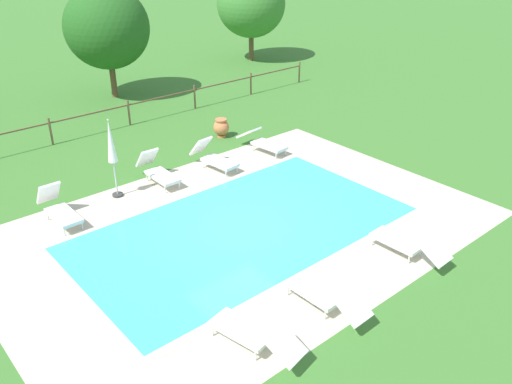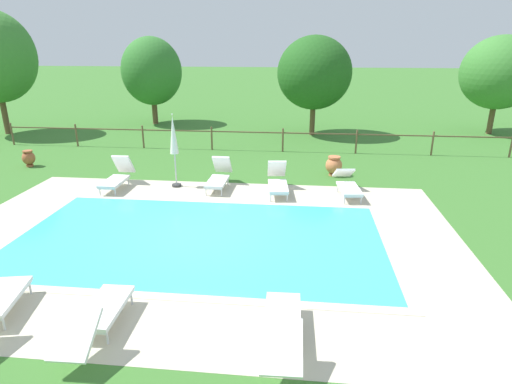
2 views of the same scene
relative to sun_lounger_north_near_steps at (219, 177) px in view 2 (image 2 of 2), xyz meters
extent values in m
plane|color=#3D752D|center=(0.24, -3.94, -0.39)|extent=(160.00, 160.00, 0.00)
cube|color=beige|center=(0.24, -3.94, -0.39)|extent=(13.05, 8.99, 0.01)
cube|color=#42CCD6|center=(0.24, -3.94, -0.39)|extent=(9.06, 5.00, 0.01)
cube|color=beige|center=(0.24, -1.32, -0.39)|extent=(9.54, 0.24, 0.01)
cube|color=beige|center=(0.24, -6.56, -0.39)|extent=(9.54, 0.24, 0.01)
cube|color=beige|center=(4.89, -3.94, -0.39)|extent=(0.24, 5.00, 0.01)
cube|color=beige|center=(-4.41, -3.94, -0.39)|extent=(0.24, 5.00, 0.01)
cube|color=white|center=(0.00, -0.27, -0.08)|extent=(0.62, 1.31, 0.07)
cube|color=white|center=(0.01, 0.65, 0.25)|extent=(0.61, 0.59, 0.70)
cube|color=silver|center=(0.00, -0.27, -0.13)|extent=(0.59, 1.28, 0.04)
cylinder|color=silver|center=(0.24, -0.82, -0.25)|extent=(0.04, 0.04, 0.28)
cylinder|color=silver|center=(-0.27, -0.82, -0.25)|extent=(0.04, 0.04, 0.28)
cylinder|color=silver|center=(0.26, 0.28, -0.25)|extent=(0.04, 0.04, 0.28)
cylinder|color=silver|center=(-0.25, 0.29, -0.25)|extent=(0.04, 0.04, 0.28)
cube|color=white|center=(-0.58, -7.43, -0.08)|extent=(0.63, 1.31, 0.07)
cube|color=white|center=(-0.56, -8.44, 0.14)|extent=(0.62, 0.77, 0.50)
cube|color=silver|center=(-0.58, -7.43, -0.13)|extent=(0.60, 1.29, 0.04)
cylinder|color=silver|center=(-0.85, -6.88, -0.25)|extent=(0.04, 0.04, 0.28)
cylinder|color=silver|center=(-0.34, -6.87, -0.25)|extent=(0.04, 0.04, 0.28)
cylinder|color=silver|center=(-0.82, -7.99, -0.25)|extent=(0.04, 0.04, 0.28)
cylinder|color=silver|center=(-0.31, -7.98, -0.25)|extent=(0.04, 0.04, 0.28)
cube|color=white|center=(2.02, -0.57, -0.08)|extent=(0.74, 1.36, 0.07)
cube|color=white|center=(1.92, 0.34, 0.24)|extent=(0.66, 0.66, 0.69)
cube|color=silver|center=(2.02, -0.57, -0.13)|extent=(0.71, 1.33, 0.04)
cylinder|color=silver|center=(2.34, -1.10, -0.25)|extent=(0.04, 0.04, 0.28)
cylinder|color=silver|center=(1.83, -1.15, -0.25)|extent=(0.04, 0.04, 0.28)
cylinder|color=silver|center=(2.22, 0.00, -0.25)|extent=(0.04, 0.04, 0.28)
cylinder|color=silver|center=(1.71, -0.05, -0.25)|extent=(0.04, 0.04, 0.28)
cube|color=white|center=(2.49, -7.37, -0.08)|extent=(0.64, 1.32, 0.07)
cube|color=white|center=(2.52, -8.38, 0.13)|extent=(0.62, 0.78, 0.48)
cube|color=silver|center=(2.49, -7.37, -0.13)|extent=(0.61, 1.29, 0.04)
cylinder|color=silver|center=(2.22, -6.82, -0.25)|extent=(0.04, 0.04, 0.28)
cylinder|color=silver|center=(2.73, -6.81, -0.25)|extent=(0.04, 0.04, 0.28)
cylinder|color=silver|center=(2.25, -7.92, -0.25)|extent=(0.04, 0.04, 0.28)
cylinder|color=silver|center=(2.76, -7.91, -0.25)|extent=(0.04, 0.04, 0.28)
cube|color=white|center=(-3.39, -0.63, -0.08)|extent=(0.61, 1.30, 0.07)
cube|color=white|center=(-3.39, 0.27, 0.26)|extent=(0.60, 0.55, 0.72)
cube|color=silver|center=(-3.39, -0.63, -0.13)|extent=(0.58, 1.28, 0.04)
cylinder|color=silver|center=(-3.13, -1.18, -0.25)|extent=(0.04, 0.04, 0.28)
cylinder|color=silver|center=(-3.64, -1.18, -0.25)|extent=(0.04, 0.04, 0.28)
cylinder|color=silver|center=(-3.13, -0.07, -0.25)|extent=(0.04, 0.04, 0.28)
cylinder|color=silver|center=(-3.64, -0.08, -0.25)|extent=(0.04, 0.04, 0.28)
cube|color=white|center=(-2.57, -7.33, -0.08)|extent=(0.85, 1.39, 0.07)
cube|color=silver|center=(-2.57, -7.33, -0.13)|extent=(0.81, 1.36, 0.04)
cylinder|color=silver|center=(-2.93, -6.84, -0.25)|extent=(0.04, 0.04, 0.28)
cylinder|color=silver|center=(-2.43, -6.74, -0.25)|extent=(0.04, 0.04, 0.28)
cylinder|color=silver|center=(-2.21, -7.82, -0.25)|extent=(0.04, 0.04, 0.28)
cube|color=white|center=(4.26, -0.56, -0.08)|extent=(0.74, 1.36, 0.07)
cube|color=white|center=(4.15, 0.45, 0.13)|extent=(0.68, 0.82, 0.49)
cube|color=silver|center=(4.26, -0.56, -0.13)|extent=(0.70, 1.33, 0.04)
cylinder|color=silver|center=(4.57, -1.08, -0.25)|extent=(0.04, 0.04, 0.28)
cylinder|color=silver|center=(4.06, -1.14, -0.25)|extent=(0.04, 0.04, 0.28)
cylinder|color=silver|center=(4.45, 0.02, -0.25)|extent=(0.04, 0.04, 0.28)
cylinder|color=silver|center=(3.95, -0.04, -0.25)|extent=(0.04, 0.04, 0.28)
cylinder|color=#383838|center=(-1.46, -0.01, -0.35)|extent=(0.32, 0.32, 0.08)
cylinder|color=#B2B5B7|center=(-1.46, -0.01, 0.18)|extent=(0.04, 0.04, 1.16)
cone|color=white|center=(-1.46, -0.01, 1.40)|extent=(0.29, 0.29, 1.27)
sphere|color=white|center=(-1.46, -0.01, 2.06)|extent=(0.05, 0.05, 0.05)
cylinder|color=#C67547|center=(3.93, 1.83, -0.35)|extent=(0.33, 0.33, 0.08)
ellipsoid|color=#C67547|center=(3.93, 1.83, -0.01)|extent=(0.60, 0.60, 0.61)
cylinder|color=#C67547|center=(3.93, 1.83, 0.30)|extent=(0.45, 0.45, 0.06)
cylinder|color=#A85B38|center=(-7.94, 1.79, -0.35)|extent=(0.26, 0.26, 0.08)
ellipsoid|color=#A85B38|center=(-7.94, 1.79, -0.05)|extent=(0.48, 0.48, 0.54)
cylinder|color=#A85B38|center=(-7.94, 1.79, 0.22)|extent=(0.36, 0.36, 0.06)
cylinder|color=brown|center=(-11.01, 5.31, 0.13)|extent=(0.08, 0.08, 1.05)
cylinder|color=brown|center=(-7.78, 5.31, 0.13)|extent=(0.08, 0.08, 1.05)
cylinder|color=brown|center=(-4.56, 5.31, 0.13)|extent=(0.08, 0.08, 1.05)
cylinder|color=brown|center=(-1.33, 5.31, 0.13)|extent=(0.08, 0.08, 1.05)
cylinder|color=brown|center=(1.90, 5.31, 0.13)|extent=(0.08, 0.08, 1.05)
cylinder|color=brown|center=(5.12, 5.31, 0.13)|extent=(0.08, 0.08, 1.05)
cylinder|color=brown|center=(8.35, 5.31, 0.13)|extent=(0.08, 0.08, 1.05)
cylinder|color=brown|center=(11.58, 5.31, 0.13)|extent=(0.08, 0.08, 1.05)
cube|color=brown|center=(0.28, 5.31, 0.46)|extent=(22.59, 0.05, 0.05)
cylinder|color=brown|center=(3.27, 9.21, 0.51)|extent=(0.27, 0.27, 1.80)
ellipsoid|color=#235B1E|center=(3.27, 9.21, 2.79)|extent=(3.78, 3.78, 3.67)
cylinder|color=brown|center=(12.76, 10.49, 0.50)|extent=(0.29, 0.29, 1.78)
ellipsoid|color=#3D7F33|center=(12.76, 10.49, 2.78)|extent=(3.86, 3.86, 3.72)
cylinder|color=brown|center=(-13.00, 7.74, 0.72)|extent=(0.29, 0.29, 2.24)
cylinder|color=brown|center=(-6.09, 11.52, 0.41)|extent=(0.31, 0.31, 1.61)
ellipsoid|color=#33752D|center=(-6.09, 11.52, 2.67)|extent=(3.47, 3.47, 3.88)
camera|label=1|loc=(-7.71, -13.76, 7.24)|focal=37.68mm
camera|label=2|loc=(2.68, -13.39, 4.22)|focal=29.86mm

